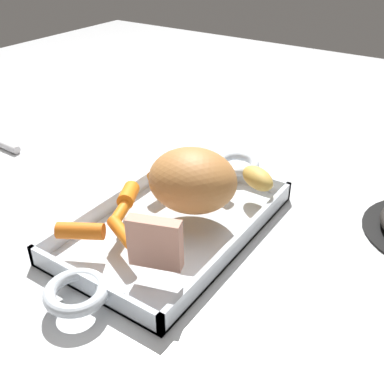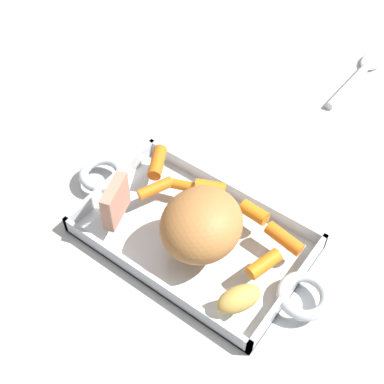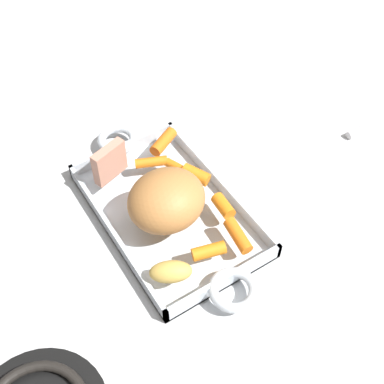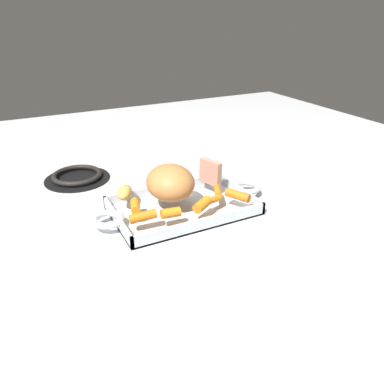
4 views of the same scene
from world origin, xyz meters
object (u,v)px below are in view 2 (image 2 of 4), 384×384
object	(u,v)px
roasting_dish	(194,235)
baby_carrot_northwest	(210,188)
baby_carrot_long	(157,162)
baby_carrot_center_left	(262,266)
roast_slice_thick	(115,202)
potato_halved	(239,299)
baby_carrot_southeast	(155,188)
baby_carrot_short	(254,213)
pork_roast	(201,224)
serving_spoon	(363,71)
baby_carrot_southwest	(184,186)
baby_carrot_northeast	(284,239)

from	to	relation	value
roasting_dish	baby_carrot_northwest	world-z (taller)	baby_carrot_northwest
baby_carrot_long	baby_carrot_center_left	distance (m)	0.25
roasting_dish	baby_carrot_center_left	world-z (taller)	baby_carrot_center_left
roast_slice_thick	baby_carrot_long	bearing A→B (deg)	96.52
baby_carrot_northwest	potato_halved	world-z (taller)	potato_halved
baby_carrot_southeast	baby_carrot_short	bearing A→B (deg)	18.30
roast_slice_thick	potato_halved	size ratio (longest dim) A/B	1.01
baby_carrot_long	roasting_dish	bearing A→B (deg)	-27.28
baby_carrot_center_left	baby_carrot_short	distance (m)	0.09
baby_carrot_southeast	baby_carrot_center_left	size ratio (longest dim) A/B	1.09
pork_roast	baby_carrot_long	bearing A→B (deg)	151.70
baby_carrot_long	baby_carrot_short	bearing A→B (deg)	2.14
baby_carrot_long	baby_carrot_center_left	bearing A→B (deg)	-15.23
baby_carrot_southeast	baby_carrot_northwest	xyz separation A→B (m)	(0.07, 0.05, 0.00)
baby_carrot_short	serving_spoon	world-z (taller)	baby_carrot_short
roasting_dish	baby_carrot_southwest	size ratio (longest dim) A/B	10.35
roasting_dish	baby_carrot_northeast	bearing A→B (deg)	23.86
pork_roast	potato_halved	xyz separation A→B (m)	(0.10, -0.05, -0.03)
serving_spoon	baby_carrot_long	bearing A→B (deg)	163.83
baby_carrot_center_left	baby_carrot_northeast	distance (m)	0.06
baby_carrot_southwest	baby_carrot_center_left	size ratio (longest dim) A/B	0.84
pork_roast	baby_carrot_northeast	bearing A→B (deg)	35.75
roasting_dish	pork_roast	xyz separation A→B (m)	(0.02, -0.02, 0.06)
baby_carrot_southwest	baby_carrot_long	bearing A→B (deg)	169.58
roast_slice_thick	baby_carrot_southeast	size ratio (longest dim) A/B	1.14
baby_carrot_northeast	pork_roast	bearing A→B (deg)	-144.25
pork_roast	baby_carrot_center_left	xyz separation A→B (m)	(0.10, 0.01, -0.03)
roasting_dish	baby_carrot_southwest	distance (m)	0.08
baby_carrot_long	baby_carrot_southeast	size ratio (longest dim) A/B	1.08
baby_carrot_southeast	serving_spoon	xyz separation A→B (m)	(0.12, 0.50, -0.03)
baby_carrot_southwest	baby_carrot_northeast	bearing A→B (deg)	1.45
roast_slice_thick	potato_halved	world-z (taller)	roast_slice_thick
baby_carrot_long	baby_carrot_short	xyz separation A→B (m)	(0.18, 0.01, -0.00)
baby_carrot_northwest	baby_carrot_center_left	distance (m)	0.16
pork_roast	roast_slice_thick	distance (m)	0.13
baby_carrot_southwest	serving_spoon	xyz separation A→B (m)	(0.09, 0.47, -0.03)
serving_spoon	baby_carrot_northeast	bearing A→B (deg)	-167.43
baby_carrot_northeast	baby_carrot_short	bearing A→B (deg)	166.99
roast_slice_thick	baby_carrot_short	size ratio (longest dim) A/B	1.48
baby_carrot_southeast	potato_halved	size ratio (longest dim) A/B	0.89
roast_slice_thick	baby_carrot_short	xyz separation A→B (m)	(0.17, 0.12, -0.02)
baby_carrot_long	serving_spoon	xyz separation A→B (m)	(0.15, 0.46, -0.04)
baby_carrot_southeast	serving_spoon	size ratio (longest dim) A/B	0.25
baby_carrot_northeast	roasting_dish	bearing A→B (deg)	-156.14
baby_carrot_southwest	pork_roast	bearing A→B (deg)	-39.21
baby_carrot_southwest	baby_carrot_center_left	bearing A→B (deg)	-16.89
baby_carrot_long	baby_carrot_short	size ratio (longest dim) A/B	1.41
pork_roast	potato_halved	size ratio (longest dim) A/B	1.99
roasting_dish	serving_spoon	xyz separation A→B (m)	(0.03, 0.52, -0.00)
roasting_dish	baby_carrot_center_left	bearing A→B (deg)	-1.96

